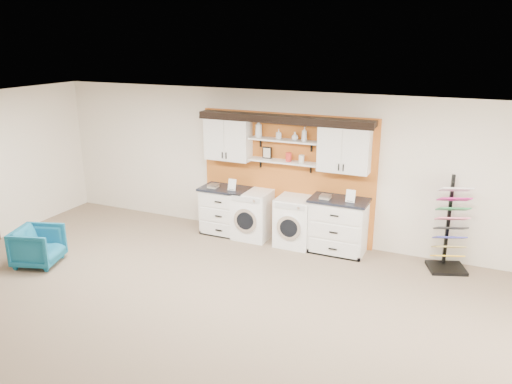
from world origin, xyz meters
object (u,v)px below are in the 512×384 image
at_px(washer, 253,214).
at_px(armchair, 38,246).
at_px(sample_rack, 449,241).
at_px(base_cabinet_left, 226,210).
at_px(dryer, 295,221).
at_px(base_cabinet_right, 338,226).

distance_m(washer, armchair, 3.84).
xyz_separation_m(sample_rack, armchair, (-6.38, -2.61, -0.19)).
distance_m(sample_rack, armchair, 6.90).
xyz_separation_m(washer, armchair, (-2.84, -2.57, -0.14)).
height_order(washer, sample_rack, sample_rack).
bearing_deg(sample_rack, armchair, -177.91).
relative_size(base_cabinet_left, armchair, 1.33).
distance_m(dryer, sample_rack, 2.68).
distance_m(base_cabinet_left, base_cabinet_right, 2.26).
bearing_deg(washer, base_cabinet_right, 0.11).
bearing_deg(armchair, washer, -65.72).
bearing_deg(washer, sample_rack, 0.59).
height_order(base_cabinet_right, armchair, base_cabinet_right).
bearing_deg(armchair, sample_rack, -85.64).
height_order(base_cabinet_left, base_cabinet_right, base_cabinet_right).
bearing_deg(base_cabinet_right, washer, -179.89).
height_order(base_cabinet_left, dryer, base_cabinet_left).
distance_m(base_cabinet_left, sample_rack, 4.12).
xyz_separation_m(base_cabinet_right, sample_rack, (1.86, 0.03, 0.02)).
bearing_deg(sample_rack, dryer, 160.62).
bearing_deg(sample_rack, washer, 160.43).
height_order(dryer, sample_rack, sample_rack).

